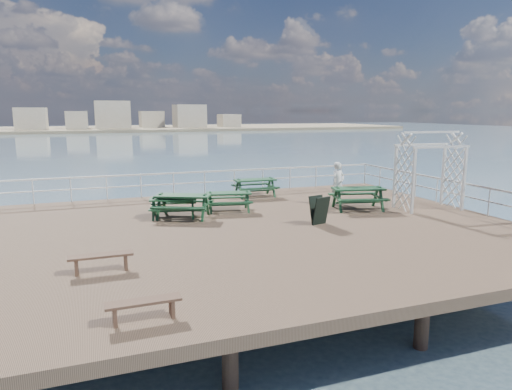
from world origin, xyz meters
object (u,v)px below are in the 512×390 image
object	(u,v)px
picnic_table_e	(358,194)
person	(338,183)
flat_bench_near	(101,259)
picnic_table_c	(255,184)
picnic_table_a	(173,203)
flat_bench_far	(144,305)
trellis_arbor	(429,175)
picnic_table_d	(183,201)
picnic_table_b	(229,197)

from	to	relation	value
picnic_table_e	person	world-z (taller)	person
flat_bench_near	person	distance (m)	10.97
picnic_table_e	flat_bench_near	xyz separation A→B (m)	(-9.85, -4.06, -0.30)
picnic_table_c	picnic_table_a	bearing A→B (deg)	-143.85
flat_bench_far	trellis_arbor	distance (m)	13.46
picnic_table_d	person	distance (m)	6.61
picnic_table_c	picnic_table_d	bearing A→B (deg)	-140.33
picnic_table_b	person	distance (m)	4.72
picnic_table_a	person	xyz separation A→B (m)	(6.94, 0.07, 0.36)
flat_bench_far	person	bearing A→B (deg)	41.85
picnic_table_b	flat_bench_far	distance (m)	9.60
picnic_table_e	flat_bench_near	bearing A→B (deg)	-143.72
picnic_table_c	flat_bench_near	xyz separation A→B (m)	(-6.94, -8.10, -0.26)
flat_bench_near	picnic_table_e	bearing A→B (deg)	22.69
picnic_table_c	picnic_table_e	distance (m)	4.97
person	picnic_table_a	bearing A→B (deg)	165.60
flat_bench_far	flat_bench_near	bearing A→B (deg)	101.21
picnic_table_b	picnic_table_c	bearing A→B (deg)	63.13
picnic_table_e	flat_bench_near	world-z (taller)	picnic_table_e
picnic_table_a	trellis_arbor	xyz separation A→B (m)	(9.86, -1.99, 0.85)
picnic_table_a	flat_bench_far	world-z (taller)	picnic_table_a
picnic_table_b	picnic_table_e	size ratio (longest dim) A/B	0.84
person	picnic_table_e	bearing A→B (deg)	-93.90
picnic_table_e	person	xyz separation A→B (m)	(-0.23, 1.19, 0.26)
picnic_table_d	flat_bench_near	world-z (taller)	picnic_table_d
picnic_table_e	person	distance (m)	1.24
picnic_table_c	trellis_arbor	bearing A→B (deg)	-39.48
picnic_table_a	picnic_table_e	world-z (taller)	picnic_table_e
picnic_table_c	flat_bench_near	bearing A→B (deg)	-128.79
trellis_arbor	person	world-z (taller)	trellis_arbor
flat_bench_near	flat_bench_far	xyz separation A→B (m)	(0.67, -3.07, -0.03)
picnic_table_e	flat_bench_far	distance (m)	11.63
person	flat_bench_near	bearing A→B (deg)	-166.33
picnic_table_b	flat_bench_near	world-z (taller)	picnic_table_b
picnic_table_c	picnic_table_d	xyz separation A→B (m)	(-3.93, -3.05, 0.03)
flat_bench_near	person	bearing A→B (deg)	28.92
picnic_table_a	picnic_table_b	world-z (taller)	picnic_table_b
picnic_table_d	person	world-z (taller)	person
flat_bench_far	trellis_arbor	bearing A→B (deg)	26.73
picnic_table_b	flat_bench_far	size ratio (longest dim) A/B	1.40
picnic_table_a	person	size ratio (longest dim) A/B	1.09
flat_bench_far	picnic_table_c	bearing A→B (deg)	59.60
trellis_arbor	picnic_table_d	bearing A→B (deg)	173.39
trellis_arbor	person	bearing A→B (deg)	149.18
picnic_table_d	flat_bench_far	distance (m)	8.45
picnic_table_b	flat_bench_near	size ratio (longest dim) A/B	1.29
flat_bench_near	person	xyz separation A→B (m)	(9.61, 5.25, 0.56)
picnic_table_b	person	bearing A→B (deg)	8.03
picnic_table_d	picnic_table_e	bearing A→B (deg)	17.57
picnic_table_a	flat_bench_far	xyz separation A→B (m)	(-2.00, -8.25, -0.23)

